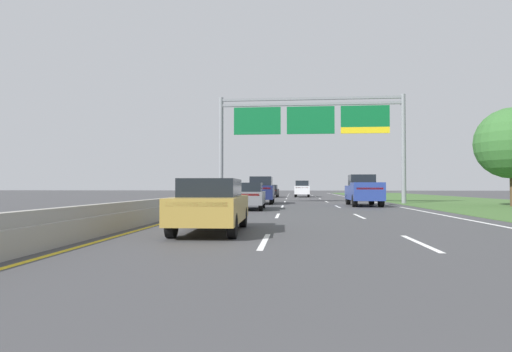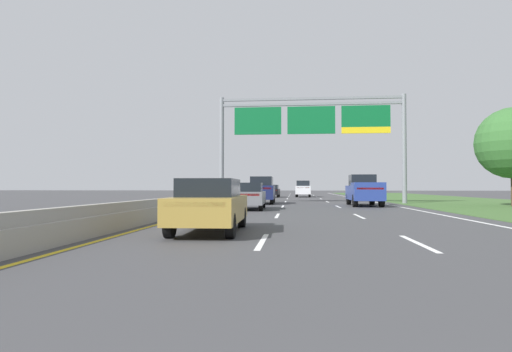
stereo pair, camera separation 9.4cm
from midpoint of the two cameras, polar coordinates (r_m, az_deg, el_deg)
name	(u,v)px [view 2 (the right image)]	position (r m, az deg, el deg)	size (l,w,h in m)	color
ground_plane	(307,203)	(34.70, 7.14, -3.68)	(220.00, 220.00, 0.00)	#3D3D3F
lane_striping	(307,203)	(34.25, 7.17, -3.70)	(11.96, 106.00, 0.01)	white
grass_verge_right	(483,203)	(37.81, 28.82, -3.31)	(14.00, 110.00, 0.02)	#3D602D
median_barrier_concrete	(229,198)	(35.11, -3.70, -3.08)	(0.60, 110.00, 0.85)	#99968E
overhead_sign_gantry	(311,126)	(34.11, 7.67, 6.83)	(15.06, 0.42, 8.74)	gray
pickup_truck_blue	(364,190)	(30.07, 14.70, -1.94)	(2.09, 5.43, 2.20)	navy
car_black_left_lane_sedan	(272,191)	(52.82, 2.27, -2.04)	(1.91, 4.44, 1.57)	black
car_grey_left_lane_sedan	(249,196)	(24.42, -0.91, -2.70)	(1.93, 4.45, 1.57)	slate
car_white_centre_lane_suv	(303,189)	(54.22, 6.55, -1.72)	(2.03, 4.75, 2.11)	silver
car_gold_left_lane_sedan	(210,204)	(12.34, -6.12, -3.90)	(1.94, 4.45, 1.57)	#A38438
car_navy_left_lane_suv	(262,190)	(32.58, 0.93, -1.90)	(1.97, 4.73, 2.11)	#161E47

